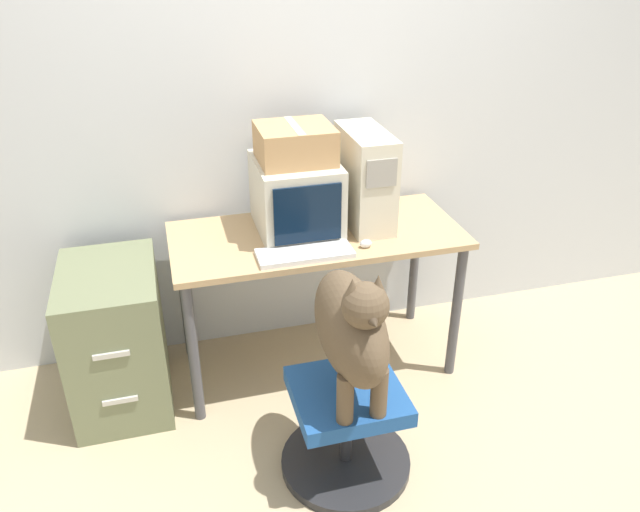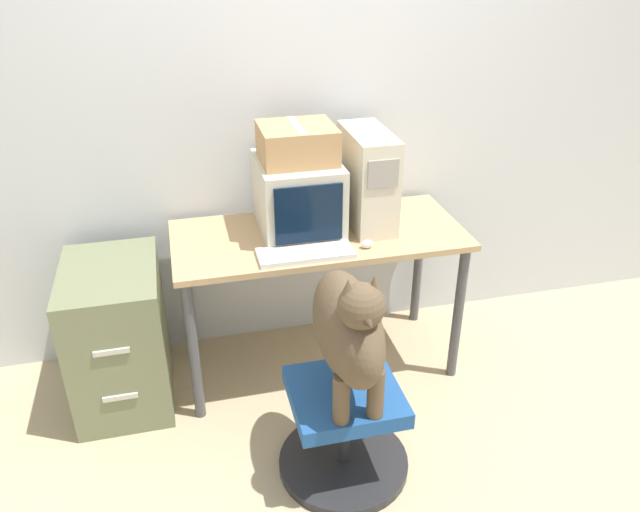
# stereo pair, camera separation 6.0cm
# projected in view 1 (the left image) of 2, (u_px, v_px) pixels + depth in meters

# --- Properties ---
(ground_plane) EXTENTS (12.00, 12.00, 0.00)m
(ground_plane) POSITION_uv_depth(u_px,v_px,m) (334.00, 399.00, 3.10)
(ground_plane) COLOR tan
(wall_back) EXTENTS (8.00, 0.05, 2.60)m
(wall_back) POSITION_uv_depth(u_px,v_px,m) (297.00, 104.00, 3.07)
(wall_back) COLOR silver
(wall_back) RESTS_ON ground_plane
(desk) EXTENTS (1.40, 0.63, 0.77)m
(desk) POSITION_uv_depth(u_px,v_px,m) (317.00, 251.00, 3.04)
(desk) COLOR tan
(desk) RESTS_ON ground_plane
(crt_monitor) EXTENTS (0.38, 0.45, 0.35)m
(crt_monitor) POSITION_uv_depth(u_px,v_px,m) (296.00, 196.00, 2.95)
(crt_monitor) COLOR beige
(crt_monitor) RESTS_ON desk
(pc_tower) EXTENTS (0.19, 0.44, 0.46)m
(pc_tower) POSITION_uv_depth(u_px,v_px,m) (365.00, 178.00, 3.00)
(pc_tower) COLOR beige
(pc_tower) RESTS_ON desk
(keyboard) EXTENTS (0.43, 0.16, 0.03)m
(keyboard) POSITION_uv_depth(u_px,v_px,m) (305.00, 253.00, 2.78)
(keyboard) COLOR silver
(keyboard) RESTS_ON desk
(computer_mouse) EXTENTS (0.06, 0.04, 0.04)m
(computer_mouse) POSITION_uv_depth(u_px,v_px,m) (366.00, 244.00, 2.85)
(computer_mouse) COLOR silver
(computer_mouse) RESTS_ON desk
(office_chair) EXTENTS (0.56, 0.56, 0.42)m
(office_chair) POSITION_uv_depth(u_px,v_px,m) (346.00, 429.00, 2.63)
(office_chair) COLOR #262628
(office_chair) RESTS_ON ground_plane
(dog) EXTENTS (0.24, 0.58, 0.62)m
(dog) POSITION_uv_depth(u_px,v_px,m) (352.00, 327.00, 2.34)
(dog) COLOR brown
(dog) RESTS_ON office_chair
(filing_cabinet) EXTENTS (0.43, 0.61, 0.71)m
(filing_cabinet) POSITION_uv_depth(u_px,v_px,m) (117.00, 338.00, 2.95)
(filing_cabinet) COLOR #6B7251
(filing_cabinet) RESTS_ON ground_plane
(cardboard_box) EXTENTS (0.34, 0.31, 0.17)m
(cardboard_box) POSITION_uv_depth(u_px,v_px,m) (295.00, 143.00, 2.83)
(cardboard_box) COLOR tan
(cardboard_box) RESTS_ON crt_monitor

